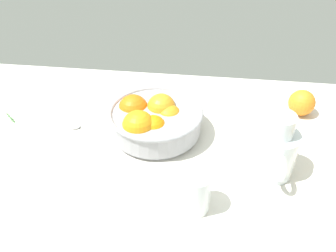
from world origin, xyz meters
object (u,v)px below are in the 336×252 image
fruit_bowl (154,119)px  loose_orange_2 (302,103)px  spoon (62,126)px  juice_pitcher (273,152)px  juice_glass (195,194)px

fruit_bowl → loose_orange_2: fruit_bowl is taller
loose_orange_2 → spoon: 72.71cm
juice_pitcher → juice_glass: (-17.89, -13.99, -1.79)cm
juice_pitcher → spoon: 59.64cm
fruit_bowl → juice_pitcher: juice_pitcher is taller
juice_glass → spoon: size_ratio=0.60×
juice_pitcher → loose_orange_2: juice_pitcher is taller
juice_pitcher → spoon: (-58.42, 10.48, -5.80)cm
fruit_bowl → loose_orange_2: (43.29, 15.63, -0.97)cm
fruit_bowl → spoon: fruit_bowl is taller
juice_pitcher → fruit_bowl: bearing=160.0°
loose_orange_2 → spoon: loose_orange_2 is taller
juice_pitcher → spoon: size_ratio=1.05×
spoon → fruit_bowl: bearing=1.6°
fruit_bowl → spoon: bearing=-178.4°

